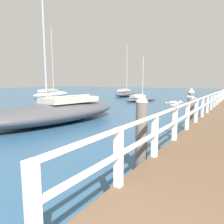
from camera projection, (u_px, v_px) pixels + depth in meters
The scene contains 9 objects.
pier_railing at pixel (212, 100), 12.54m from camera, with size 0.12×25.48×0.96m.
dock_piling_near at pixel (141, 134), 4.91m from camera, with size 0.29×0.29×1.93m.
dock_piling_far at pixel (190, 109), 9.37m from camera, with size 0.29×0.29×1.93m.
seagull_foreground at pixel (174, 103), 5.64m from camera, with size 0.48×0.20×0.21m.
seagull_background at pixel (192, 98), 7.62m from camera, with size 0.42×0.31×0.21m.
boat_0 at pixel (126, 93), 31.77m from camera, with size 2.66×6.55×7.67m.
boat_1 at pixel (141, 99), 23.71m from camera, with size 2.96×5.04×5.02m.
boat_2 at pixel (55, 112), 11.21m from camera, with size 4.01×9.02×11.00m.
boat_4 at pixel (52, 94), 29.94m from camera, with size 4.64×8.40×9.93m.
Camera 1 is at (0.20, -0.32, 2.18)m, focal length 33.22 mm.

